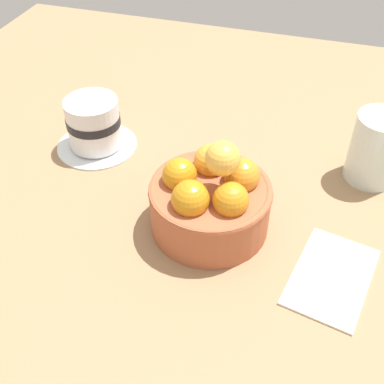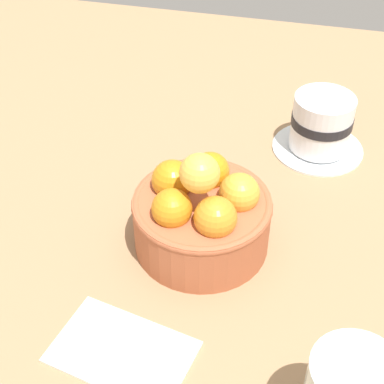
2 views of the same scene
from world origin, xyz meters
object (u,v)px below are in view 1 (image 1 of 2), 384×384
Objects in this scene: coffee_cup at (94,126)px; folded_napkin at (332,276)px; water_glass at (377,148)px; terracotta_bowl at (211,199)px.

coffee_cup reaches higher than folded_napkin.
terracotta_bowl is at bearing -49.82° from water_glass.
water_glass is at bearing 130.18° from terracotta_bowl.
water_glass is (-4.77, 39.22, 1.12)cm from coffee_cup.
water_glass reaches higher than folded_napkin.
coffee_cup is 1.23× the size of water_glass.
folded_napkin is at bearing -9.53° from water_glass.
folded_napkin is at bearing 75.83° from terracotta_bowl.
terracotta_bowl is 24.34cm from water_glass.
terracotta_bowl is 1.16× the size of folded_napkin.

